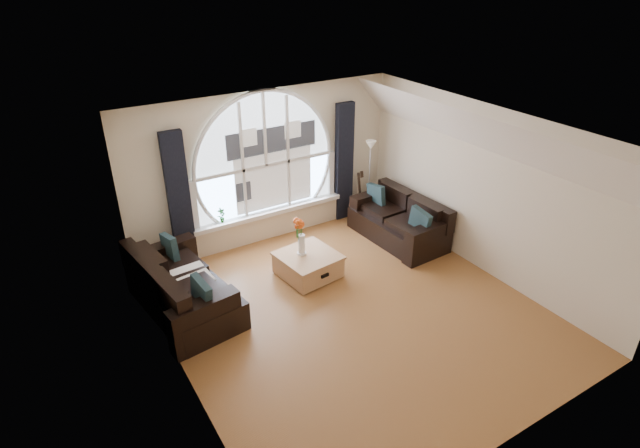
{
  "coord_description": "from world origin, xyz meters",
  "views": [
    {
      "loc": [
        -3.6,
        -4.96,
        4.67
      ],
      "look_at": [
        0.0,
        0.9,
        1.05
      ],
      "focal_mm": 28.93,
      "sensor_mm": 36.0,
      "label": 1
    }
  ],
  "objects_px": {
    "guitar": "(357,195)",
    "sofa_right": "(398,219)",
    "sofa_left": "(184,287)",
    "coffee_chest": "(308,264)",
    "vase_flowers": "(301,233)",
    "floor_lamp": "(369,181)",
    "potted_plant": "(222,215)"
  },
  "relations": [
    {
      "from": "coffee_chest",
      "to": "sofa_right",
      "type": "bearing_deg",
      "value": -1.47
    },
    {
      "from": "sofa_left",
      "to": "sofa_right",
      "type": "distance_m",
      "value": 4.0
    },
    {
      "from": "sofa_left",
      "to": "coffee_chest",
      "type": "xyz_separation_m",
      "value": [
        1.99,
        -0.16,
        -0.18
      ]
    },
    {
      "from": "sofa_left",
      "to": "floor_lamp",
      "type": "height_order",
      "value": "floor_lamp"
    },
    {
      "from": "sofa_left",
      "to": "guitar",
      "type": "distance_m",
      "value": 3.96
    },
    {
      "from": "sofa_left",
      "to": "potted_plant",
      "type": "relative_size",
      "value": 7.38
    },
    {
      "from": "sofa_left",
      "to": "coffee_chest",
      "type": "height_order",
      "value": "sofa_left"
    },
    {
      "from": "potted_plant",
      "to": "guitar",
      "type": "bearing_deg",
      "value": -5.66
    },
    {
      "from": "coffee_chest",
      "to": "vase_flowers",
      "type": "height_order",
      "value": "vase_flowers"
    },
    {
      "from": "sofa_right",
      "to": "floor_lamp",
      "type": "distance_m",
      "value": 1.04
    },
    {
      "from": "floor_lamp",
      "to": "guitar",
      "type": "bearing_deg",
      "value": 163.25
    },
    {
      "from": "sofa_right",
      "to": "coffee_chest",
      "type": "height_order",
      "value": "sofa_right"
    },
    {
      "from": "coffee_chest",
      "to": "sofa_left",
      "type": "bearing_deg",
      "value": 168.45
    },
    {
      "from": "sofa_right",
      "to": "coffee_chest",
      "type": "bearing_deg",
      "value": -177.13
    },
    {
      "from": "vase_flowers",
      "to": "sofa_left",
      "type": "bearing_deg",
      "value": 177.34
    },
    {
      "from": "guitar",
      "to": "sofa_right",
      "type": "bearing_deg",
      "value": -75.92
    },
    {
      "from": "floor_lamp",
      "to": "guitar",
      "type": "distance_m",
      "value": 0.35
    },
    {
      "from": "floor_lamp",
      "to": "sofa_right",
      "type": "bearing_deg",
      "value": -92.11
    },
    {
      "from": "sofa_right",
      "to": "guitar",
      "type": "xyz_separation_m",
      "value": [
        -0.18,
        1.02,
        0.13
      ]
    },
    {
      "from": "sofa_left",
      "to": "floor_lamp",
      "type": "relative_size",
      "value": 1.24
    },
    {
      "from": "sofa_left",
      "to": "coffee_chest",
      "type": "relative_size",
      "value": 2.24
    },
    {
      "from": "sofa_left",
      "to": "sofa_right",
      "type": "xyz_separation_m",
      "value": [
        4.0,
        0.03,
        0.0
      ]
    },
    {
      "from": "sofa_left",
      "to": "vase_flowers",
      "type": "relative_size",
      "value": 2.82
    },
    {
      "from": "guitar",
      "to": "vase_flowers",
      "type": "bearing_deg",
      "value": -144.93
    },
    {
      "from": "coffee_chest",
      "to": "potted_plant",
      "type": "distance_m",
      "value": 1.77
    },
    {
      "from": "sofa_left",
      "to": "coffee_chest",
      "type": "bearing_deg",
      "value": -12.45
    },
    {
      "from": "sofa_right",
      "to": "sofa_left",
      "type": "bearing_deg",
      "value": 177.85
    },
    {
      "from": "coffee_chest",
      "to": "vase_flowers",
      "type": "xyz_separation_m",
      "value": [
        -0.07,
        0.07,
        0.57
      ]
    },
    {
      "from": "potted_plant",
      "to": "vase_flowers",
      "type": "bearing_deg",
      "value": -61.25
    },
    {
      "from": "sofa_right",
      "to": "guitar",
      "type": "distance_m",
      "value": 1.05
    },
    {
      "from": "coffee_chest",
      "to": "floor_lamp",
      "type": "bearing_deg",
      "value": 22.45
    },
    {
      "from": "coffee_chest",
      "to": "potted_plant",
      "type": "relative_size",
      "value": 3.29
    }
  ]
}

